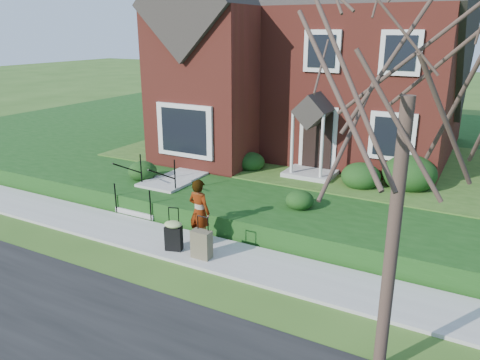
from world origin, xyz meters
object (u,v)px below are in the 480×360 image
Objects in this scene: suitcase_black at (174,234)px; suitcase_olive at (202,244)px; front_steps at (155,193)px; tree_verge at (412,64)px; woman at (199,212)px.

suitcase_olive is at bearing -17.72° from suitcase_black.
front_steps is 1.96× the size of suitcase_olive.
suitcase_black is 0.83m from suitcase_olive.
tree_verge is (5.40, -1.78, 4.33)m from suitcase_black.
woman reaches higher than suitcase_olive.
suitcase_olive is at bearing 158.87° from tree_verge.
suitcase_black is (2.34, -2.19, 0.03)m from front_steps.
front_steps is 1.20× the size of woman.
front_steps is at bearing 120.05° from suitcase_black.
woman is 1.64× the size of suitcase_olive.
suitcase_black is at bearing 178.94° from suitcase_olive.
tree_verge is (5.06, -2.43, 3.90)m from woman.
suitcase_black is at bearing 68.17° from woman.
suitcase_black is at bearing 161.74° from tree_verge.
tree_verge reaches higher than woman.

